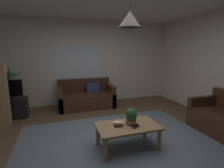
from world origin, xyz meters
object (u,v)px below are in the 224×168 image
object	(u,v)px
remote_on_table_1	(134,126)
couch_under_window	(86,98)
potted_plant_on_table	(131,116)
tv_stand	(8,108)
tv	(6,89)
pendant_lamp	(130,19)
remote_on_table_0	(136,126)
book_on_table_0	(118,125)
book_on_table_1	(118,124)
book_on_table_2	(118,122)
potted_palm_corner	(9,92)
coffee_table	(128,129)

from	to	relation	value
remote_on_table_1	couch_under_window	bearing A→B (deg)	38.25
potted_plant_on_table	tv_stand	world-z (taller)	potted_plant_on_table
tv	pendant_lamp	world-z (taller)	pendant_lamp
remote_on_table_0	remote_on_table_1	xyz separation A→B (m)	(-0.02, 0.03, 0.00)
couch_under_window	book_on_table_0	xyz separation A→B (m)	(0.11, -2.48, 0.16)
book_on_table_1	book_on_table_2	distance (m)	0.03
remote_on_table_1	tv_stand	bearing A→B (deg)	76.28
tv_stand	book_on_table_2	bearing A→B (deg)	-45.93
book_on_table_2	pendant_lamp	world-z (taller)	pendant_lamp
potted_plant_on_table	book_on_table_2	bearing A→B (deg)	179.14
potted_palm_corner	book_on_table_0	bearing A→B (deg)	-51.06
pendant_lamp	tv	bearing A→B (deg)	136.30
book_on_table_0	tv	distance (m)	3.07
book_on_table_0	book_on_table_1	xyz separation A→B (m)	(-0.01, -0.00, 0.03)
potted_palm_corner	remote_on_table_0	bearing A→B (deg)	-49.08
book_on_table_1	tv	xyz separation A→B (m)	(-2.13, 2.19, 0.28)
couch_under_window	potted_plant_on_table	xyz separation A→B (m)	(0.35, -2.48, 0.30)
remote_on_table_0	coffee_table	bearing A→B (deg)	-1.25
pendant_lamp	book_on_table_0	bearing A→B (deg)	173.52
book_on_table_1	tv_stand	distance (m)	3.07
book_on_table_2	remote_on_table_1	distance (m)	0.28
potted_plant_on_table	tv	world-z (taller)	tv
coffee_table	remote_on_table_0	size ratio (longest dim) A/B	6.63
potted_plant_on_table	couch_under_window	bearing A→B (deg)	97.98
couch_under_window	pendant_lamp	world-z (taller)	pendant_lamp
coffee_table	remote_on_table_1	size ratio (longest dim) A/B	6.63
tv_stand	tv	world-z (taller)	tv
remote_on_table_0	tv_stand	bearing A→B (deg)	0.97
book_on_table_0	remote_on_table_1	world-z (taller)	book_on_table_0
potted_palm_corner	coffee_table	bearing A→B (deg)	-49.19
coffee_table	tv_stand	size ratio (longest dim) A/B	1.18
tv_stand	pendant_lamp	size ratio (longest dim) A/B	1.51
book_on_table_0	couch_under_window	bearing A→B (deg)	92.62
book_on_table_0	book_on_table_2	distance (m)	0.05
remote_on_table_0	pendant_lamp	xyz separation A→B (m)	(-0.10, 0.10, 1.72)
book_on_table_2	tv	distance (m)	3.06
book_on_table_2	potted_palm_corner	distance (m)	3.50
book_on_table_0	remote_on_table_0	size ratio (longest dim) A/B	0.85
couch_under_window	coffee_table	size ratio (longest dim) A/B	1.52
book_on_table_1	couch_under_window	bearing A→B (deg)	92.37
book_on_table_1	remote_on_table_0	world-z (taller)	book_on_table_1
book_on_table_0	tv	world-z (taller)	tv
coffee_table	book_on_table_1	size ratio (longest dim) A/B	9.13
pendant_lamp	coffee_table	bearing A→B (deg)	180.00
book_on_table_1	pendant_lamp	distance (m)	1.70
book_on_table_2	book_on_table_0	bearing A→B (deg)	-13.83
tv	book_on_table_1	bearing A→B (deg)	-45.77
book_on_table_1	tv	distance (m)	3.06
coffee_table	remote_on_table_1	bearing A→B (deg)	-42.32
book_on_table_0	tv_stand	world-z (taller)	tv_stand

